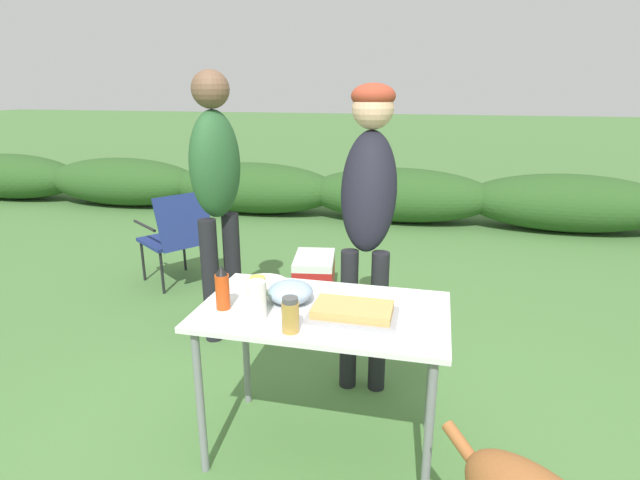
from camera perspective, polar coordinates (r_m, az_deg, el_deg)
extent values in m
plane|color=#4C7A3D|center=(2.63, 0.33, -22.58)|extent=(60.00, 60.00, 0.00)
ellipsoid|color=#2D5623|center=(9.16, -31.92, 6.21)|extent=(2.40, 0.90, 0.69)
ellipsoid|color=#2D5623|center=(7.88, -21.48, 6.23)|extent=(2.40, 0.90, 0.69)
ellipsoid|color=#2D5623|center=(6.95, -7.67, 5.93)|extent=(2.40, 0.90, 0.69)
ellipsoid|color=#2D5623|center=(6.52, 9.08, 5.12)|extent=(2.40, 0.90, 0.69)
ellipsoid|color=#2D5623|center=(6.68, 26.46, 3.82)|extent=(2.40, 0.90, 0.69)
cube|color=white|center=(2.24, 0.36, -8.13)|extent=(1.10, 0.64, 0.02)
cylinder|color=gray|center=(2.36, -13.52, -17.65)|extent=(0.04, 0.04, 0.71)
cylinder|color=gray|center=(2.16, 12.29, -21.21)|extent=(0.04, 0.04, 0.71)
cylinder|color=gray|center=(2.77, -8.49, -11.63)|extent=(0.04, 0.04, 0.71)
cylinder|color=gray|center=(2.61, 12.62, -13.89)|extent=(0.04, 0.04, 0.71)
cube|color=#9E9EA3|center=(2.15, 3.76, -8.60)|extent=(0.38, 0.23, 0.02)
cube|color=tan|center=(2.14, 3.77, -7.92)|extent=(0.33, 0.20, 0.04)
cylinder|color=white|center=(2.48, -6.42, -5.03)|extent=(0.23, 0.23, 0.03)
ellipsoid|color=#99B2CC|center=(2.29, -3.40, -5.96)|extent=(0.21, 0.21, 0.10)
cylinder|color=white|center=(2.13, -7.22, -6.83)|extent=(0.08, 0.08, 0.17)
cylinder|color=#CC4214|center=(2.25, -11.07, -5.83)|extent=(0.06, 0.06, 0.16)
cone|color=black|center=(2.21, -11.22, -3.39)|extent=(0.05, 0.05, 0.04)
cylinder|color=#B2893D|center=(2.02, -3.41, -8.80)|extent=(0.07, 0.07, 0.13)
cylinder|color=#4C4C4C|center=(1.98, -3.44, -6.87)|extent=(0.06, 0.06, 0.02)
cylinder|color=olive|center=(2.26, -7.09, -6.04)|extent=(0.08, 0.08, 0.11)
cylinder|color=#D1CC47|center=(2.24, -7.16, -4.46)|extent=(0.07, 0.07, 0.02)
cylinder|color=black|center=(2.86, 3.29, -9.18)|extent=(0.10, 0.10, 0.83)
cylinder|color=black|center=(2.85, 6.68, -9.39)|extent=(0.10, 0.10, 0.83)
ellipsoid|color=black|center=(2.73, 5.61, 5.69)|extent=(0.33, 0.47, 0.71)
sphere|color=#DBAD89|center=(2.81, 6.07, 14.76)|extent=(0.23, 0.23, 0.23)
ellipsoid|color=#993823|center=(2.81, 6.12, 16.06)|extent=(0.24, 0.24, 0.14)
cylinder|color=black|center=(3.44, -12.36, -4.64)|extent=(0.12, 0.12, 0.86)
cylinder|color=black|center=(3.57, -9.93, -3.70)|extent=(0.12, 0.12, 0.86)
ellipsoid|color=#28562D|center=(3.31, -11.90, 8.44)|extent=(0.39, 0.44, 0.69)
sphere|color=brown|center=(3.27, -12.42, 16.50)|extent=(0.24, 0.24, 0.24)
cylinder|color=#9E5B2D|center=(1.76, 16.11, -21.84)|extent=(0.15, 0.16, 0.10)
cube|color=navy|center=(4.58, -16.57, -0.02)|extent=(0.64, 0.64, 0.03)
cube|color=navy|center=(4.27, -15.24, 2.08)|extent=(0.40, 0.47, 0.44)
cylinder|color=black|center=(4.39, -17.60, -3.55)|extent=(0.02, 0.02, 0.38)
cylinder|color=black|center=(4.55, -13.02, -2.44)|extent=(0.02, 0.02, 0.38)
cylinder|color=black|center=(4.74, -19.58, -2.20)|extent=(0.02, 0.02, 0.38)
cylinder|color=black|center=(4.89, -15.26, -1.22)|extent=(0.02, 0.02, 0.38)
cylinder|color=black|center=(4.45, -19.43, 1.56)|extent=(0.35, 0.26, 0.02)
cylinder|color=black|center=(4.63, -14.18, 2.61)|extent=(0.35, 0.26, 0.02)
cube|color=#B21E1E|center=(4.18, -0.66, -4.49)|extent=(0.39, 0.52, 0.28)
cube|color=silver|center=(4.12, -0.66, -2.29)|extent=(0.39, 0.52, 0.06)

